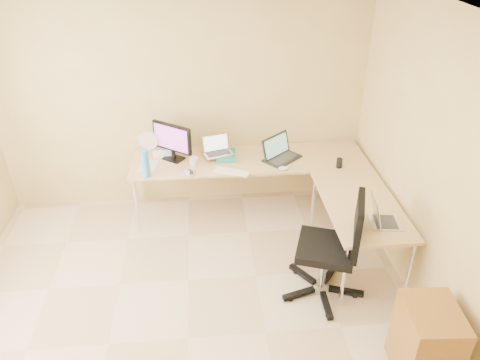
{
  "coord_description": "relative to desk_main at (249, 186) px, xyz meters",
  "views": [
    {
      "loc": [
        0.2,
        -2.73,
        3.19
      ],
      "look_at": [
        0.55,
        1.1,
        0.9
      ],
      "focal_mm": 34.52,
      "sensor_mm": 36.0,
      "label": 1
    }
  ],
  "objects": [
    {
      "name": "floor",
      "position": [
        -0.72,
        -1.85,
        -0.36
      ],
      "size": [
        4.5,
        4.5,
        0.0
      ],
      "primitive_type": "plane",
      "color": "beige",
      "rests_on": "ground"
    },
    {
      "name": "ceiling",
      "position": [
        -0.72,
        -1.85,
        2.24
      ],
      "size": [
        4.5,
        4.5,
        0.0
      ],
      "primitive_type": "plane",
      "rotation": [
        3.14,
        0.0,
        0.0
      ],
      "color": "white",
      "rests_on": "ground"
    },
    {
      "name": "wall_back",
      "position": [
        -0.72,
        0.4,
        0.93
      ],
      "size": [
        4.5,
        0.0,
        4.5
      ],
      "primitive_type": "plane",
      "rotation": [
        1.57,
        0.0,
        0.0
      ],
      "color": "tan",
      "rests_on": "ground"
    },
    {
      "name": "wall_right",
      "position": [
        1.38,
        -1.85,
        0.93
      ],
      "size": [
        0.0,
        4.5,
        4.5
      ],
      "primitive_type": "plane",
      "rotation": [
        1.57,
        0.0,
        -1.57
      ],
      "color": "tan",
      "rests_on": "ground"
    },
    {
      "name": "desk_main",
      "position": [
        0.0,
        0.0,
        0.0
      ],
      "size": [
        2.65,
        0.7,
        0.73
      ],
      "primitive_type": "cube",
      "color": "tan",
      "rests_on": "ground"
    },
    {
      "name": "desk_return",
      "position": [
        0.98,
        -1.0,
        0.0
      ],
      "size": [
        0.7,
        1.3,
        0.73
      ],
      "primitive_type": "cube",
      "color": "tan",
      "rests_on": "ground"
    },
    {
      "name": "monitor",
      "position": [
        -0.85,
        0.06,
        0.58
      ],
      "size": [
        0.5,
        0.43,
        0.43
      ],
      "primitive_type": "cube",
      "rotation": [
        0.0,
        0.0,
        -0.64
      ],
      "color": "black",
      "rests_on": "desk_main"
    },
    {
      "name": "book_stack",
      "position": [
        -0.26,
        0.06,
        0.39
      ],
      "size": [
        0.23,
        0.3,
        0.05
      ],
      "primitive_type": "cube",
      "rotation": [
        0.0,
        0.0,
        -0.06
      ],
      "color": "#196F55",
      "rests_on": "desk_main"
    },
    {
      "name": "laptop_center",
      "position": [
        -0.35,
        0.05,
        0.52
      ],
      "size": [
        0.37,
        0.32,
        0.21
      ],
      "primitive_type": "cube",
      "rotation": [
        0.0,
        0.0,
        0.28
      ],
      "color": "silver",
      "rests_on": "desk_main"
    },
    {
      "name": "laptop_black",
      "position": [
        0.37,
        -0.05,
        0.5
      ],
      "size": [
        0.51,
        0.5,
        0.26
      ],
      "primitive_type": "cube",
      "rotation": [
        0.0,
        0.0,
        0.71
      ],
      "color": "black",
      "rests_on": "desk_main"
    },
    {
      "name": "keyboard",
      "position": [
        -0.22,
        -0.3,
        0.37
      ],
      "size": [
        0.39,
        0.26,
        0.02
      ],
      "primitive_type": "cube",
      "rotation": [
        0.0,
        0.0,
        -0.43
      ],
      "color": "white",
      "rests_on": "desk_main"
    },
    {
      "name": "mouse",
      "position": [
        0.34,
        -0.3,
        0.38
      ],
      "size": [
        0.11,
        0.07,
        0.04
      ],
      "primitive_type": "ellipsoid",
      "rotation": [
        0.0,
        0.0,
        0.01
      ],
      "color": "silver",
      "rests_on": "desk_main"
    },
    {
      "name": "mug",
      "position": [
        -0.63,
        -0.11,
        0.41
      ],
      "size": [
        0.13,
        0.13,
        0.1
      ],
      "primitive_type": "imported",
      "rotation": [
        0.0,
        0.0,
        0.38
      ],
      "color": "white",
      "rests_on": "desk_main"
    },
    {
      "name": "cd_stack",
      "position": [
        -0.67,
        -0.3,
        0.38
      ],
      "size": [
        0.16,
        0.16,
        0.03
      ],
      "primitive_type": "cylinder",
      "rotation": [
        0.0,
        0.0,
        -0.28
      ],
      "color": "silver",
      "rests_on": "desk_main"
    },
    {
      "name": "water_bottle",
      "position": [
        -1.13,
        -0.3,
        0.52
      ],
      "size": [
        0.1,
        0.1,
        0.31
      ],
      "primitive_type": "cylinder",
      "rotation": [
        0.0,
        0.0,
        0.2
      ],
      "color": "#3C94DA",
      "rests_on": "desk_main"
    },
    {
      "name": "papers",
      "position": [
        -1.13,
        -0.08,
        0.37
      ],
      "size": [
        0.22,
        0.29,
        0.01
      ],
      "primitive_type": "cube",
      "rotation": [
        0.0,
        0.0,
        -0.13
      ],
      "color": "silver",
      "rests_on": "desk_main"
    },
    {
      "name": "white_box",
      "position": [
        -0.96,
        0.2,
        0.41
      ],
      "size": [
        0.25,
        0.18,
        0.09
      ],
      "primitive_type": "cube",
      "rotation": [
        0.0,
        0.0,
        0.0
      ],
      "color": "silver",
      "rests_on": "desk_main"
    },
    {
      "name": "desk_fan",
      "position": [
        -1.13,
        0.2,
        0.51
      ],
      "size": [
        0.26,
        0.26,
        0.28
      ],
      "primitive_type": "cylinder",
      "rotation": [
        0.0,
        0.0,
        -0.21
      ],
      "color": "beige",
      "rests_on": "desk_main"
    },
    {
      "name": "black_cup",
      "position": [
        0.95,
        -0.3,
        0.42
      ],
      "size": [
        0.08,
        0.08,
        0.11
      ],
      "primitive_type": "cylinder",
      "rotation": [
        0.0,
        0.0,
        -0.31
      ],
      "color": "black",
      "rests_on": "desk_main"
    },
    {
      "name": "laptop_return",
      "position": [
        1.09,
        -1.34,
        0.47
      ],
      "size": [
        0.35,
        0.29,
        0.22
      ],
      "primitive_type": "cube",
      "rotation": [
        0.0,
        0.0,
        1.45
      ],
      "color": "#B6B6B6",
      "rests_on": "desk_return"
    },
    {
      "name": "office_chair",
      "position": [
        0.55,
        -1.39,
        0.14
      ],
      "size": [
        0.83,
        0.83,
        1.09
      ],
      "primitive_type": "cube",
      "rotation": [
        0.0,
        0.0,
        -0.33
      ],
      "color": "black",
      "rests_on": "ground"
    },
    {
      "name": "cabinet",
      "position": [
        1.08,
        -2.37,
        -0.01
      ],
      "size": [
        0.42,
        0.51,
        0.67
      ],
      "primitive_type": "cube",
      "rotation": [
        0.0,
        0.0,
        -0.07
      ],
      "color": "#9F6347",
      "rests_on": "ground"
    }
  ]
}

